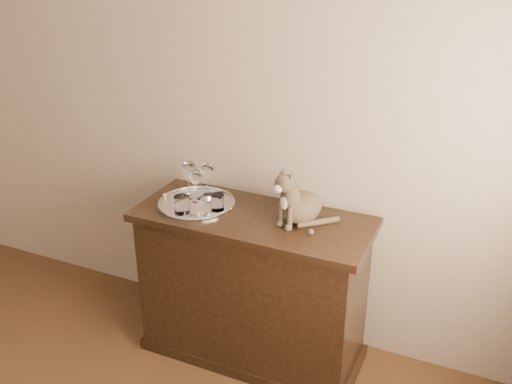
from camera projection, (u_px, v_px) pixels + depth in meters
wall_back at (176, 91)px, 3.11m from camera, size 4.00×0.10×2.70m
sideboard at (253, 287)px, 3.02m from camera, size 1.20×0.50×0.85m
tray at (197, 204)px, 2.95m from camera, size 0.40×0.40×0.01m
wine_glass_a at (189, 179)px, 2.99m from camera, size 0.08×0.08×0.20m
wine_glass_b at (208, 180)px, 3.00m from camera, size 0.07×0.07×0.18m
wine_glass_d at (196, 185)px, 2.95m from camera, size 0.07×0.07×0.18m
tumbler_a at (205, 206)px, 2.83m from camera, size 0.07×0.07×0.08m
tumbler_b at (182, 205)px, 2.84m from camera, size 0.08×0.08×0.09m
tumbler_c at (217, 202)px, 2.87m from camera, size 0.07×0.07×0.08m
cat at (301, 193)px, 2.73m from camera, size 0.38×0.37×0.30m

